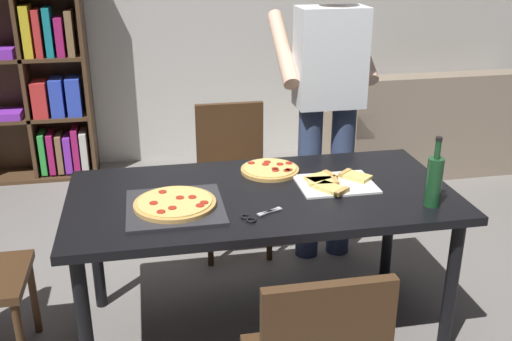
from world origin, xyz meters
TOP-DOWN VIEW (x-y plane):
  - ground_plane at (0.00, 0.00)m, footprint 12.00×12.00m
  - dining_table at (0.00, 0.00)m, footprint 1.77×0.87m
  - chair_far_side at (0.00, 0.92)m, footprint 0.42×0.42m
  - couch at (1.90, 1.99)m, footprint 1.71×0.88m
  - bookshelf at (-1.52, 2.38)m, footprint 1.40×0.35m
  - person_serving_pizza at (0.52, 0.70)m, footprint 0.55×0.54m
  - pepperoni_pizza_on_tray at (-0.41, -0.09)m, footprint 0.42×0.42m
  - pizza_slices_on_towel at (0.36, 0.02)m, footprint 0.37×0.30m
  - wine_bottle at (0.70, -0.28)m, footprint 0.07×0.07m
  - kitchen_scissors at (-0.08, -0.25)m, footprint 0.20×0.13m
  - second_pizza_plain at (0.09, 0.24)m, footprint 0.29×0.29m

SIDE VIEW (x-z plane):
  - ground_plane at x=0.00m, z-range 0.00..0.00m
  - couch at x=1.90m, z-range -0.12..0.73m
  - chair_far_side at x=0.00m, z-range 0.06..0.96m
  - dining_table at x=0.00m, z-range 0.30..1.05m
  - kitchen_scissors at x=-0.08m, z-range 0.75..0.76m
  - second_pizza_plain at x=0.09m, z-range 0.75..0.78m
  - pizza_slices_on_towel at x=0.36m, z-range 0.75..0.78m
  - pepperoni_pizza_on_tray at x=-0.41m, z-range 0.75..0.78m
  - wine_bottle at x=0.70m, z-range 0.71..1.03m
  - person_serving_pizza at x=0.52m, z-range 0.12..1.87m
  - bookshelf at x=-1.52m, z-range 0.02..1.97m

